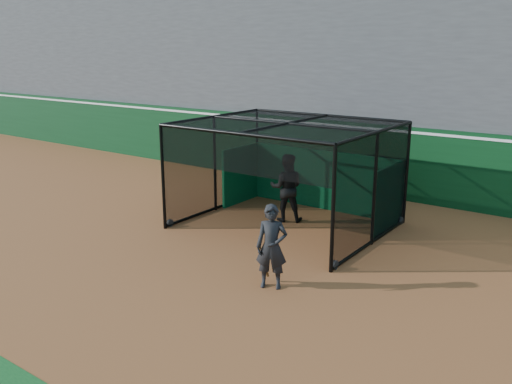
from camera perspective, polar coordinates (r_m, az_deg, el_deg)
The scene contains 6 objects.
ground at distance 13.63m, azimuth -8.07°, elevation -6.89°, with size 120.00×120.00×0.00m, color brown.
outfield_wall at distance 20.02m, azimuth 8.82°, elevation 3.98°, with size 50.00×0.50×2.50m.
grandstand at distance 23.10m, azimuth 13.54°, elevation 13.16°, with size 50.00×7.85×8.95m.
batting_cage at distance 15.52m, azimuth 3.30°, elevation 1.72°, with size 5.46×4.63×2.99m.
batter at distance 16.09m, azimuth 3.23°, elevation 0.46°, with size 0.99×0.77×2.04m, color black.
on_deck_player at distance 11.61m, azimuth 1.65°, elevation -5.79°, with size 0.80×0.69×1.86m.
Camera 1 is at (8.86, -9.06, 5.04)m, focal length 38.00 mm.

